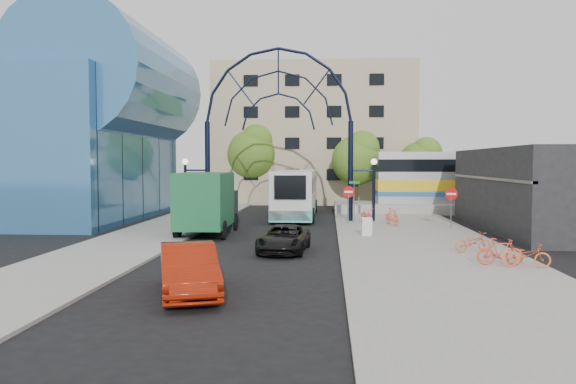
# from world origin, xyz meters

# --- Properties ---
(ground) EXTENTS (120.00, 120.00, 0.00)m
(ground) POSITION_xyz_m (0.00, 0.00, 0.00)
(ground) COLOR black
(ground) RESTS_ON ground
(sidewalk_east) EXTENTS (8.00, 56.00, 0.12)m
(sidewalk_east) POSITION_xyz_m (8.00, 4.00, 0.06)
(sidewalk_east) COLOR gray
(sidewalk_east) RESTS_ON ground
(plaza_west) EXTENTS (5.00, 50.00, 0.12)m
(plaza_west) POSITION_xyz_m (-6.50, 6.00, 0.06)
(plaza_west) COLOR gray
(plaza_west) RESTS_ON ground
(gateway_arch) EXTENTS (13.64, 0.44, 12.10)m
(gateway_arch) POSITION_xyz_m (0.00, 14.00, 8.56)
(gateway_arch) COLOR black
(gateway_arch) RESTS_ON ground
(stop_sign) EXTENTS (0.80, 0.07, 2.50)m
(stop_sign) POSITION_xyz_m (4.80, 12.00, 1.99)
(stop_sign) COLOR slate
(stop_sign) RESTS_ON sidewalk_east
(do_not_enter_sign) EXTENTS (0.76, 0.07, 2.48)m
(do_not_enter_sign) POSITION_xyz_m (11.00, 10.00, 1.98)
(do_not_enter_sign) COLOR slate
(do_not_enter_sign) RESTS_ON sidewalk_east
(street_name_sign) EXTENTS (0.70, 0.70, 2.80)m
(street_name_sign) POSITION_xyz_m (5.20, 12.60, 2.13)
(street_name_sign) COLOR slate
(street_name_sign) RESTS_ON sidewalk_east
(sandwich_board) EXTENTS (0.55, 0.61, 0.99)m
(sandwich_board) POSITION_xyz_m (5.60, 5.98, 0.74)
(sandwich_board) COLOR white
(sandwich_board) RESTS_ON sidewalk_east
(transit_hall) EXTENTS (16.50, 18.00, 14.50)m
(transit_hall) POSITION_xyz_m (-15.30, 15.00, 6.70)
(transit_hall) COLOR teal
(transit_hall) RESTS_ON ground
(commercial_block_east) EXTENTS (6.00, 16.00, 5.00)m
(commercial_block_east) POSITION_xyz_m (16.00, 10.00, 2.50)
(commercial_block_east) COLOR black
(commercial_block_east) RESTS_ON ground
(apartment_block) EXTENTS (20.00, 12.10, 14.00)m
(apartment_block) POSITION_xyz_m (2.00, 34.97, 7.00)
(apartment_block) COLOR tan
(apartment_block) RESTS_ON ground
(train_platform) EXTENTS (32.00, 5.00, 0.80)m
(train_platform) POSITION_xyz_m (20.00, 22.00, 0.40)
(train_platform) COLOR gray
(train_platform) RESTS_ON ground
(train_car) EXTENTS (25.10, 3.05, 4.20)m
(train_car) POSITION_xyz_m (20.00, 22.00, 2.90)
(train_car) COLOR #B7B7BC
(train_car) RESTS_ON train_platform
(tree_north_a) EXTENTS (4.48, 4.48, 7.00)m
(tree_north_a) POSITION_xyz_m (6.12, 25.93, 4.61)
(tree_north_a) COLOR #382314
(tree_north_a) RESTS_ON ground
(tree_north_b) EXTENTS (5.12, 5.12, 8.00)m
(tree_north_b) POSITION_xyz_m (-3.88, 29.93, 5.27)
(tree_north_b) COLOR #382314
(tree_north_b) RESTS_ON ground
(tree_north_c) EXTENTS (4.16, 4.16, 6.50)m
(tree_north_c) POSITION_xyz_m (12.12, 27.93, 4.28)
(tree_north_c) COLOR #382314
(tree_north_c) RESTS_ON ground
(city_bus) EXTENTS (3.07, 12.90, 3.53)m
(city_bus) POSITION_xyz_m (1.00, 17.84, 1.85)
(city_bus) COLOR silver
(city_bus) RESTS_ON ground
(green_truck) EXTENTS (2.89, 7.15, 3.57)m
(green_truck) POSITION_xyz_m (-3.45, 6.89, 1.79)
(green_truck) COLOR black
(green_truck) RESTS_ON ground
(black_suv) EXTENTS (2.41, 4.62, 1.24)m
(black_suv) POSITION_xyz_m (1.44, 0.73, 0.62)
(black_suv) COLOR black
(black_suv) RESTS_ON ground
(red_sedan) EXTENTS (3.05, 5.10, 1.59)m
(red_sedan) POSITION_xyz_m (-0.87, -7.82, 0.79)
(red_sedan) COLOR maroon
(red_sedan) RESTS_ON ground
(bike_near_a) EXTENTS (1.17, 1.89, 0.94)m
(bike_near_a) POSITION_xyz_m (6.07, 13.23, 0.59)
(bike_near_a) COLOR #FD3332
(bike_near_a) RESTS_ON sidewalk_east
(bike_near_b) EXTENTS (1.14, 1.90, 1.10)m
(bike_near_b) POSITION_xyz_m (7.56, 11.28, 0.67)
(bike_near_b) COLOR #F85831
(bike_near_b) RESTS_ON sidewalk_east
(bike_far_a) EXTENTS (1.82, 1.07, 0.91)m
(bike_far_a) POSITION_xyz_m (9.94, 0.56, 0.57)
(bike_far_a) COLOR #CA5228
(bike_far_a) RESTS_ON sidewalk_east
(bike_far_b) EXTENTS (1.79, 0.59, 1.06)m
(bike_far_b) POSITION_xyz_m (10.21, -2.57, 0.65)
(bike_far_b) COLOR red
(bike_far_b) RESTS_ON sidewalk_east
(bike_far_c) EXTENTS (1.87, 0.90, 0.94)m
(bike_far_c) POSITION_xyz_m (11.04, -2.99, 0.59)
(bike_far_c) COLOR #D75E2B
(bike_far_c) RESTS_ON sidewalk_east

